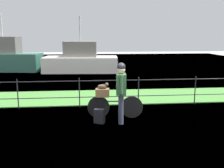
# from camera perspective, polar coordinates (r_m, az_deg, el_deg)

# --- Properties ---
(ground_plane) EXTENTS (60.00, 60.00, 0.00)m
(ground_plane) POSITION_cam_1_polar(r_m,az_deg,el_deg) (7.01, 0.80, -9.38)
(ground_plane) COLOR #9E9993
(grass_strip) EXTENTS (27.00, 2.40, 0.03)m
(grass_strip) POSITION_cam_1_polar(r_m,az_deg,el_deg) (10.20, -1.26, -2.81)
(grass_strip) COLOR #478438
(grass_strip) RESTS_ON ground
(harbor_water) EXTENTS (30.00, 30.00, 0.00)m
(harbor_water) POSITION_cam_1_polar(r_m,az_deg,el_deg) (17.72, -3.10, 2.98)
(harbor_water) COLOR slate
(harbor_water) RESTS_ON ground
(iron_fence) EXTENTS (18.04, 0.04, 1.01)m
(iron_fence) POSITION_cam_1_polar(r_m,az_deg,el_deg) (8.74, -0.61, -1.27)
(iron_fence) COLOR black
(iron_fence) RESTS_ON ground
(bicycle_main) EXTENTS (1.62, 0.23, 0.65)m
(bicycle_main) POSITION_cam_1_polar(r_m,az_deg,el_deg) (7.63, 0.56, -4.96)
(bicycle_main) COLOR black
(bicycle_main) RESTS_ON ground
(wooden_crate) EXTENTS (0.42, 0.28, 0.23)m
(wooden_crate) POSITION_cam_1_polar(r_m,az_deg,el_deg) (7.53, -2.10, -1.90)
(wooden_crate) COLOR brown
(wooden_crate) RESTS_ON bicycle_main
(terrier_dog) EXTENTS (0.32, 0.16, 0.18)m
(terrier_dog) POSITION_cam_1_polar(r_m,az_deg,el_deg) (7.49, -1.92, -0.47)
(terrier_dog) COLOR #4C3D2D
(terrier_dog) RESTS_ON wooden_crate
(cyclist_person) EXTENTS (0.30, 0.54, 1.68)m
(cyclist_person) POSITION_cam_1_polar(r_m,az_deg,el_deg) (7.04, 1.99, -0.78)
(cyclist_person) COLOR #383D51
(cyclist_person) RESTS_ON ground
(backpack_on_paving) EXTENTS (0.33, 0.28, 0.40)m
(backpack_on_paving) POSITION_cam_1_polar(r_m,az_deg,el_deg) (7.25, -2.77, -7.02)
(backpack_on_paving) COLOR black
(backpack_on_paving) RESTS_ON ground
(moored_boat_near) EXTENTS (4.87, 2.41, 3.58)m
(moored_boat_near) POSITION_cam_1_polar(r_m,az_deg,el_deg) (17.19, -6.88, 5.12)
(moored_boat_near) COLOR silver
(moored_boat_near) RESTS_ON ground
(moored_boat_mid) EXTENTS (5.08, 2.34, 3.87)m
(moored_boat_mid) POSITION_cam_1_polar(r_m,az_deg,el_deg) (18.86, -22.63, 5.22)
(moored_boat_mid) COLOR #336656
(moored_boat_mid) RESTS_ON ground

